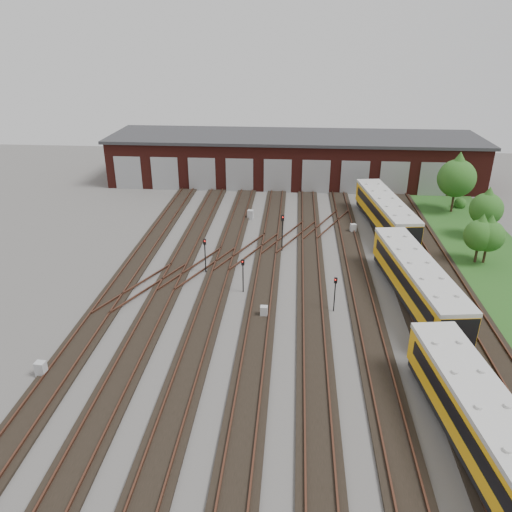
{
  "coord_description": "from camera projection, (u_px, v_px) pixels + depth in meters",
  "views": [
    {
      "loc": [
        0.32,
        -29.74,
        19.7
      ],
      "look_at": [
        -2.81,
        8.99,
        2.0
      ],
      "focal_mm": 35.0,
      "sensor_mm": 36.0,
      "label": 1
    }
  ],
  "objects": [
    {
      "name": "metro_train",
      "position": [
        417.0,
        281.0,
        38.65
      ],
      "size": [
        4.73,
        47.32,
        3.12
      ],
      "rotation": [
        0.0,
        0.0,
        0.14
      ],
      "color": "black",
      "rests_on": "ground"
    },
    {
      "name": "relay_cabinet_2",
      "position": [
        264.0,
        312.0,
        37.28
      ],
      "size": [
        0.55,
        0.46,
        0.9
      ],
      "primitive_type": "cube",
      "rotation": [
        0.0,
        0.0,
        -0.02
      ],
      "color": "#B0B3B6",
      "rests_on": "ground"
    },
    {
      "name": "tree_3",
      "position": [
        489.0,
        232.0,
        44.85
      ],
      "size": [
        2.86,
        2.86,
        4.74
      ],
      "color": "#312216",
      "rests_on": "ground"
    },
    {
      "name": "tree_1",
      "position": [
        481.0,
        232.0,
        44.94
      ],
      "size": [
        2.87,
        2.87,
        4.76
      ],
      "color": "#312216",
      "rests_on": "ground"
    },
    {
      "name": "track_network",
      "position": [
        283.0,
        330.0,
        35.67
      ],
      "size": [
        30.4,
        70.0,
        0.33
      ],
      "color": "black",
      "rests_on": "ground"
    },
    {
      "name": "signal_mast_3",
      "position": [
        335.0,
        290.0,
        37.47
      ],
      "size": [
        0.26,
        0.25,
        2.87
      ],
      "rotation": [
        0.0,
        0.0,
        -0.37
      ],
      "color": "black",
      "rests_on": "ground"
    },
    {
      "name": "grass_verge",
      "position": [
        510.0,
        280.0,
        42.84
      ],
      "size": [
        8.0,
        55.0,
        0.05
      ],
      "primitive_type": "cube",
      "color": "#204B19",
      "rests_on": "ground"
    },
    {
      "name": "tree_0",
      "position": [
        457.0,
        174.0,
        57.11
      ],
      "size": [
        4.32,
        4.32,
        7.17
      ],
      "color": "#312216",
      "rests_on": "ground"
    },
    {
      "name": "bush_1",
      "position": [
        475.0,
        230.0,
        51.97
      ],
      "size": [
        1.33,
        1.33,
        1.33
      ],
      "primitive_type": "sphere",
      "color": "#1E4D16",
      "rests_on": "ground"
    },
    {
      "name": "signal_mast_2",
      "position": [
        282.0,
        228.0,
        47.72
      ],
      "size": [
        0.3,
        0.28,
        3.66
      ],
      "rotation": [
        0.0,
        0.0,
        0.11
      ],
      "color": "black",
      "rests_on": "ground"
    },
    {
      "name": "tree_2",
      "position": [
        487.0,
        205.0,
        50.27
      ],
      "size": [
        3.3,
        3.3,
        5.47
      ],
      "color": "#312216",
      "rests_on": "ground"
    },
    {
      "name": "ground",
      "position": [
        285.0,
        336.0,
        35.17
      ],
      "size": [
        120.0,
        120.0,
        0.0
      ],
      "primitive_type": "plane",
      "color": "#4B4846",
      "rests_on": "ground"
    },
    {
      "name": "relay_cabinet_3",
      "position": [
        353.0,
        228.0,
        52.81
      ],
      "size": [
        0.7,
        0.64,
        0.96
      ],
      "primitive_type": "cube",
      "rotation": [
        0.0,
        0.0,
        0.32
      ],
      "color": "#B0B3B6",
      "rests_on": "ground"
    },
    {
      "name": "signal_mast_0",
      "position": [
        243.0,
        271.0,
        40.27
      ],
      "size": [
        0.26,
        0.24,
        2.91
      ],
      "rotation": [
        0.0,
        0.0,
        -0.15
      ],
      "color": "black",
      "rests_on": "ground"
    },
    {
      "name": "relay_cabinet_4",
      "position": [
        377.0,
        242.0,
        49.28
      ],
      "size": [
        0.77,
        0.69,
        1.1
      ],
      "primitive_type": "cube",
      "rotation": [
        0.0,
        0.0,
        -0.25
      ],
      "color": "#B0B3B6",
      "rests_on": "ground"
    },
    {
      "name": "relay_cabinet_0",
      "position": [
        41.0,
        369.0,
        30.88
      ],
      "size": [
        0.66,
        0.57,
        1.02
      ],
      "primitive_type": "cube",
      "rotation": [
        0.0,
        0.0,
        -0.1
      ],
      "color": "#B0B3B6",
      "rests_on": "ground"
    },
    {
      "name": "signal_mast_1",
      "position": [
        205.0,
        251.0,
        43.55
      ],
      "size": [
        0.29,
        0.27,
        3.17
      ],
      "rotation": [
        0.0,
        0.0,
        0.31
      ],
      "color": "black",
      "rests_on": "ground"
    },
    {
      "name": "maintenance_shed",
      "position": [
        294.0,
        158.0,
        70.1
      ],
      "size": [
        51.0,
        12.5,
        6.35
      ],
      "color": "#491712",
      "rests_on": "ground"
    },
    {
      "name": "bush_2",
      "position": [
        460.0,
        202.0,
        60.16
      ],
      "size": [
        1.41,
        1.41,
        1.41
      ],
      "primitive_type": "sphere",
      "color": "#1E4D16",
      "rests_on": "ground"
    },
    {
      "name": "relay_cabinet_1",
      "position": [
        251.0,
        214.0,
        56.64
      ],
      "size": [
        0.72,
        0.64,
        1.04
      ],
      "primitive_type": "cube",
      "rotation": [
        0.0,
        0.0,
        -0.21
      ],
      "color": "#B0B3B6",
      "rests_on": "ground"
    }
  ]
}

